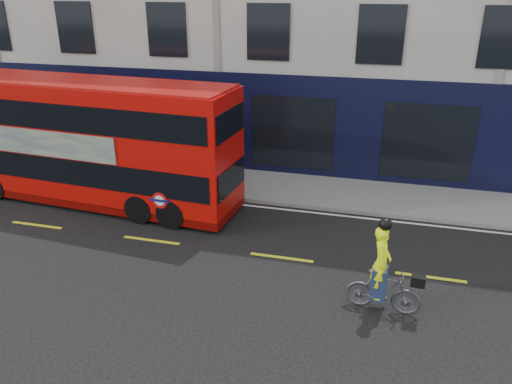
% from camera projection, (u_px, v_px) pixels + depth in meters
% --- Properties ---
extents(ground, '(120.00, 120.00, 0.00)m').
position_uv_depth(ground, '(127.00, 265.00, 13.64)').
color(ground, black).
rests_on(ground, ground).
extents(pavement, '(60.00, 3.00, 0.12)m').
position_uv_depth(pavement, '(208.00, 180.00, 19.42)').
color(pavement, gray).
rests_on(pavement, ground).
extents(kerb, '(60.00, 0.12, 0.13)m').
position_uv_depth(kerb, '(194.00, 195.00, 18.08)').
color(kerb, slate).
rests_on(kerb, ground).
extents(road_edge_line, '(58.00, 0.10, 0.01)m').
position_uv_depth(road_edge_line, '(191.00, 199.00, 17.83)').
color(road_edge_line, silver).
rests_on(road_edge_line, ground).
extents(lane_dashes, '(58.00, 0.12, 0.01)m').
position_uv_depth(lane_dashes, '(152.00, 240.00, 14.98)').
color(lane_dashes, yellow).
rests_on(lane_dashes, ground).
extents(bus, '(10.66, 3.18, 4.23)m').
position_uv_depth(bus, '(89.00, 141.00, 16.96)').
color(bus, '#BD0C07').
rests_on(bus, ground).
extents(cyclist, '(1.78, 0.67, 2.38)m').
position_uv_depth(cyclist, '(383.00, 281.00, 11.49)').
color(cyclist, '#4C4F52').
rests_on(cyclist, ground).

